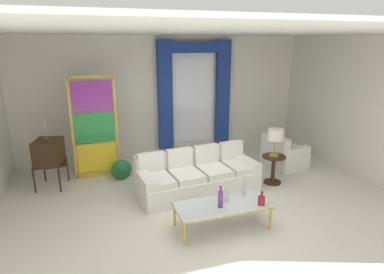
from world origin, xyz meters
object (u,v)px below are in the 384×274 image
coffee_table (222,206)px  table_lamp_brass (276,136)px  couch_white_long (197,176)px  peacock_figurine (122,171)px  round_side_table (273,167)px  stained_glass_divider (95,130)px  armchair_white (283,156)px  vintage_tv (49,153)px  bottle_blue_decanter (220,198)px  bottle_amber_squat (244,187)px  bottle_ruby_flask (224,196)px  bottle_crystal_tall (261,200)px

coffee_table → table_lamp_brass: size_ratio=2.62×
couch_white_long → peacock_figurine: (-1.35, 0.95, -0.09)m
round_side_table → stained_glass_divider: bearing=156.4°
armchair_white → table_lamp_brass: (-0.67, -0.68, 0.74)m
vintage_tv → stained_glass_divider: (0.92, 0.27, 0.33)m
bottle_blue_decanter → bottle_amber_squat: bearing=25.3°
armchair_white → peacock_figurine: 3.68m
peacock_figurine → armchair_white: bearing=-6.5°
bottle_ruby_flask → couch_white_long: bearing=90.4°
coffee_table → bottle_crystal_tall: (0.57, -0.20, 0.11)m
couch_white_long → vintage_tv: size_ratio=1.80×
peacock_figurine → round_side_table: (2.98, -1.09, 0.14)m
bottle_ruby_flask → vintage_tv: 3.66m
bottle_crystal_tall → bottle_amber_squat: bearing=107.4°
armchair_white → couch_white_long: bearing=-166.8°
stained_glass_divider → round_side_table: stained_glass_divider is taller
vintage_tv → peacock_figurine: bearing=-5.8°
bottle_amber_squat → round_side_table: bottle_amber_squat is taller
bottle_amber_squat → peacock_figurine: bearing=128.7°
bottle_crystal_tall → table_lamp_brass: 1.91m
couch_white_long → bottle_ruby_flask: size_ratio=9.89×
peacock_figurine → round_side_table: bearing=-20.2°
bottle_amber_squat → armchair_white: armchair_white is taller
bottle_crystal_tall → vintage_tv: (-3.26, 2.69, 0.24)m
vintage_tv → round_side_table: (4.37, -1.24, -0.37)m
bottle_blue_decanter → stained_glass_divider: (-1.70, 2.84, 0.50)m
peacock_figurine → stained_glass_divider: bearing=138.9°
couch_white_long → bottle_amber_squat: bearing=-71.8°
couch_white_long → bottle_blue_decanter: size_ratio=6.73×
coffee_table → bottle_blue_decanter: bearing=-132.4°
coffee_table → table_lamp_brass: (1.68, 1.25, 0.65)m
bottle_blue_decanter → vintage_tv: bearing=135.6°
bottle_blue_decanter → bottle_amber_squat: size_ratio=1.02×
bottle_amber_squat → armchair_white: bearing=42.8°
coffee_table → stained_glass_divider: size_ratio=0.68×
bottle_blue_decanter → round_side_table: (1.75, 1.33, -0.20)m
coffee_table → bottle_amber_squat: bearing=20.5°
bottle_blue_decanter → vintage_tv: 3.67m
bottle_blue_decanter → bottle_ruby_flask: bearing=53.0°
bottle_ruby_flask → armchair_white: armchair_white is taller
round_side_table → bottle_ruby_flask: bearing=-144.4°
table_lamp_brass → armchair_white: bearing=45.2°
bottle_crystal_tall → armchair_white: bearing=50.1°
couch_white_long → stained_glass_divider: bearing=143.1°
table_lamp_brass → bottle_crystal_tall: bearing=-127.3°
couch_white_long → table_lamp_brass: table_lamp_brass is taller
armchair_white → round_side_table: (-0.67, -0.68, 0.07)m
bottle_blue_decanter → peacock_figurine: 2.74m
bottle_crystal_tall → stained_glass_divider: size_ratio=0.11×
bottle_blue_decanter → table_lamp_brass: bearing=37.3°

